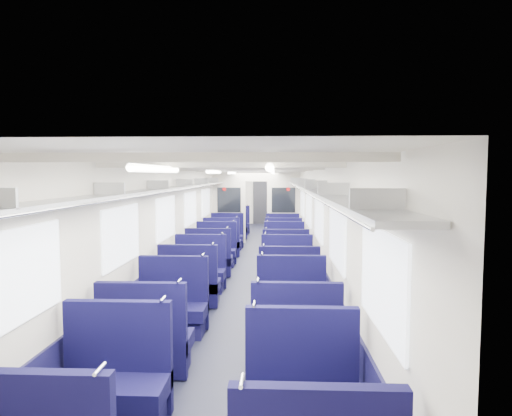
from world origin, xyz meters
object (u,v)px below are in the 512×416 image
Objects in this scene: seat_2 at (114,386)px; seat_16 at (222,244)px; seat_15 at (284,252)px; seat_11 at (287,274)px; seat_18 at (227,238)px; seat_23 at (281,226)px; bulkhead at (256,205)px; seat_7 at (291,309)px; seat_10 at (200,273)px; seat_21 at (282,230)px; seat_8 at (190,286)px; seat_22 at (236,225)px; seat_20 at (233,229)px; seat_4 at (146,344)px; seat_13 at (286,262)px; seat_9 at (289,289)px; seat_5 at (296,344)px; end_door at (261,202)px; seat_14 at (216,252)px; seat_3 at (302,396)px; seat_19 at (283,239)px; seat_12 at (209,261)px; seat_17 at (283,244)px; seat_6 at (172,310)px.

seat_16 is at bearing 90.00° from seat_2.
seat_11 is at bearing -90.00° from seat_15.
seat_18 is 3.56m from seat_23.
bulkhead reaches higher than seat_7.
seat_21 is at bearing 75.86° from seat_10.
seat_22 is at bearing 90.00° from seat_8.
seat_11 is at bearing -76.12° from seat_20.
seat_13 is at bearing 70.27° from seat_4.
seat_23 is (0.00, 8.96, 0.00)m from seat_9.
seat_5 is 1.28m from seat_7.
seat_4 is at bearing -93.16° from end_door.
seat_14 is (-1.66, 4.44, 0.00)m from seat_7.
seat_3 and seat_16 have the same top height.
seat_19 is at bearing 32.56° from seat_16.
seat_11 is 1.00× the size of seat_18.
seat_4 is at bearing -90.00° from seat_8.
seat_10 and seat_12 have the same top height.
seat_3 is 1.00× the size of seat_23.
seat_5 and seat_16 have the same top height.
seat_14 is 1.00× the size of seat_17.
seat_7 is 1.00× the size of seat_18.
seat_5 is at bearing 2.53° from seat_4.
seat_20 is (0.00, 5.56, 0.00)m from seat_12.
seat_12 is (-1.66, 2.27, 0.00)m from seat_9.
end_door is 13.70m from seat_7.
seat_2 and seat_6 have the same top height.
seat_11 is (0.00, 1.11, 0.00)m from seat_9.
seat_8 and seat_15 have the same top height.
seat_17 is at bearing 90.00° from seat_15.
seat_8 is (0.00, 1.26, 0.00)m from seat_6.
seat_23 is at bearing 67.28° from bulkhead.
seat_3 and seat_19 have the same top height.
seat_4 is 1.00× the size of seat_9.
end_door is 11.56m from seat_10.
seat_7 is 3.72m from seat_12.
seat_5 and seat_12 have the same top height.
seat_22 is at bearing 101.85° from seat_11.
seat_2 is 12.39m from seat_22.
seat_20 is at bearing 90.00° from seat_16.
seat_7 is 3.27m from seat_13.
seat_14 is 4.45m from seat_20.
seat_6 is 1.00× the size of seat_17.
seat_16 is at bearing 101.58° from seat_3.
seat_10 is at bearing -90.00° from seat_20.
seat_2 and seat_10 have the same top height.
seat_22 is at bearing 90.00° from seat_16.
seat_14 is at bearing -111.14° from seat_21.
seat_14 is at bearing 106.17° from seat_5.
bulkhead is at bearing 95.89° from seat_7.
seat_14 and seat_16 have the same top height.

